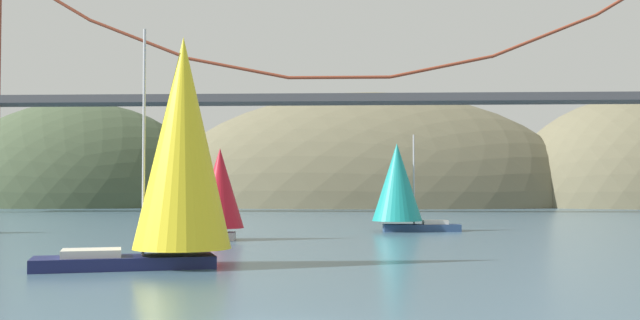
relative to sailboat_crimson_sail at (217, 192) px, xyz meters
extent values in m
ellipsoid|color=#425138|center=(-47.15, 100.09, -3.54)|extent=(57.09, 44.00, 43.17)
ellipsoid|color=#6B664C|center=(12.85, 100.09, -3.54)|extent=(87.95, 44.00, 46.54)
cube|color=#47474C|center=(7.85, 60.09, 13.75)|extent=(144.75, 6.00, 1.20)
cylinder|color=brown|center=(-23.22, 60.09, 23.29)|extent=(15.72, 0.50, 6.62)
cylinder|color=brown|center=(-7.68, 60.09, 18.67)|extent=(15.63, 0.50, 3.57)
cylinder|color=brown|center=(7.85, 60.09, 17.13)|extent=(15.54, 0.50, 0.50)
cylinder|color=brown|center=(23.39, 60.09, 18.67)|extent=(15.63, 0.50, 3.57)
cylinder|color=brown|center=(38.92, 60.09, 23.29)|extent=(15.72, 0.50, 6.62)
cube|color=white|center=(-1.82, -0.10, -3.25)|extent=(6.34, 1.91, 0.59)
cube|color=beige|center=(-2.95, -0.17, -2.77)|extent=(2.07, 1.29, 0.36)
cylinder|color=#B2B2B7|center=(-1.20, -0.07, 0.68)|extent=(0.14, 0.14, 7.27)
cone|color=#B21423|center=(0.18, 0.01, 0.28)|extent=(3.76, 3.76, 5.87)
cube|color=#191E4C|center=(-0.91, -19.54, -3.24)|extent=(8.85, 5.11, 0.59)
cube|color=beige|center=(-2.36, -20.00, -2.77)|extent=(3.19, 2.76, 0.36)
cylinder|color=#B2B2B7|center=(-0.11, -19.29, 2.52)|extent=(0.14, 0.14, 10.93)
cone|color=yellow|center=(1.66, -18.73, 2.53)|extent=(5.96, 5.96, 10.35)
cube|color=navy|center=(15.95, 11.67, -3.23)|extent=(6.79, 2.08, 0.63)
cube|color=beige|center=(17.16, 11.74, -2.73)|extent=(2.22, 1.42, 0.36)
cylinder|color=#B2B2B7|center=(15.28, 11.64, 1.02)|extent=(0.14, 0.14, 7.87)
cone|color=teal|center=(13.81, 11.55, 0.79)|extent=(4.64, 4.64, 6.81)
camera|label=1|loc=(9.97, -55.31, 0.32)|focal=42.62mm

